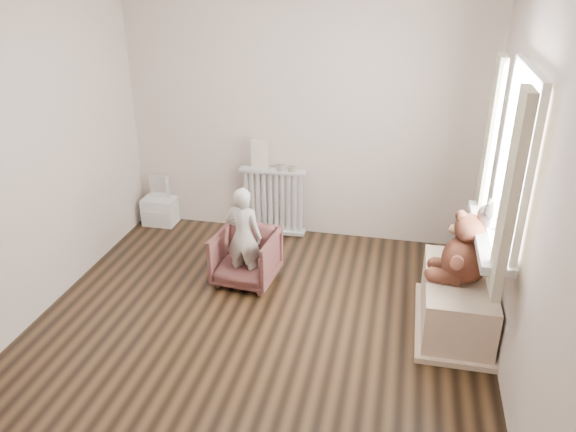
% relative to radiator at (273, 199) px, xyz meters
% --- Properties ---
extents(floor, '(3.60, 3.60, 0.01)m').
position_rel_radiator_xyz_m(floor, '(0.28, -1.68, -0.39)').
color(floor, black).
rests_on(floor, ground).
extents(back_wall, '(3.60, 0.02, 2.60)m').
position_rel_radiator_xyz_m(back_wall, '(0.28, 0.12, 0.91)').
color(back_wall, beige).
rests_on(back_wall, ground).
extents(front_wall, '(3.60, 0.02, 2.60)m').
position_rel_radiator_xyz_m(front_wall, '(0.28, -3.48, 0.91)').
color(front_wall, beige).
rests_on(front_wall, ground).
extents(left_wall, '(0.02, 3.60, 2.60)m').
position_rel_radiator_xyz_m(left_wall, '(-1.52, -1.68, 0.91)').
color(left_wall, beige).
rests_on(left_wall, ground).
extents(right_wall, '(0.02, 3.60, 2.60)m').
position_rel_radiator_xyz_m(right_wall, '(2.08, -1.68, 0.91)').
color(right_wall, beige).
rests_on(right_wall, ground).
extents(window, '(0.03, 0.90, 1.10)m').
position_rel_radiator_xyz_m(window, '(2.04, -1.38, 1.06)').
color(window, white).
rests_on(window, right_wall).
extents(window_sill, '(0.22, 1.10, 0.06)m').
position_rel_radiator_xyz_m(window_sill, '(1.95, -1.38, 0.48)').
color(window_sill, silver).
rests_on(window_sill, right_wall).
extents(curtain_left, '(0.06, 0.26, 1.30)m').
position_rel_radiator_xyz_m(curtain_left, '(1.93, -1.95, 1.00)').
color(curtain_left, beige).
rests_on(curtain_left, right_wall).
extents(curtain_right, '(0.06, 0.26, 1.30)m').
position_rel_radiator_xyz_m(curtain_right, '(1.93, -0.81, 1.00)').
color(curtain_right, beige).
rests_on(curtain_right, right_wall).
extents(radiator, '(0.68, 0.13, 0.72)m').
position_rel_radiator_xyz_m(radiator, '(0.00, 0.00, 0.00)').
color(radiator, silver).
rests_on(radiator, floor).
extents(paper_doll, '(0.18, 0.02, 0.30)m').
position_rel_radiator_xyz_m(paper_doll, '(-0.13, 0.00, 0.48)').
color(paper_doll, beige).
rests_on(paper_doll, radiator).
extents(tin_a, '(0.09, 0.09, 0.06)m').
position_rel_radiator_xyz_m(tin_a, '(0.08, 0.00, 0.36)').
color(tin_a, '#A59E8C').
rests_on(tin_a, radiator).
extents(tin_b, '(0.08, 0.08, 0.05)m').
position_rel_radiator_xyz_m(tin_b, '(0.20, 0.00, 0.35)').
color(tin_b, '#A59E8C').
rests_on(tin_b, radiator).
extents(toy_vanity, '(0.35, 0.25, 0.54)m').
position_rel_radiator_xyz_m(toy_vanity, '(-1.27, -0.03, -0.11)').
color(toy_vanity, silver).
rests_on(toy_vanity, floor).
extents(armchair, '(0.57, 0.58, 0.49)m').
position_rel_radiator_xyz_m(armchair, '(-0.01, -1.00, -0.15)').
color(armchair, brown).
rests_on(armchair, floor).
extents(child, '(0.35, 0.25, 0.91)m').
position_rel_radiator_xyz_m(child, '(-0.01, -1.05, 0.09)').
color(child, beige).
rests_on(child, armchair).
extents(toy_bench, '(0.52, 0.97, 0.46)m').
position_rel_radiator_xyz_m(toy_bench, '(1.80, -1.31, -0.19)').
color(toy_bench, beige).
rests_on(toy_bench, floor).
extents(teddy_bear, '(0.50, 0.41, 0.56)m').
position_rel_radiator_xyz_m(teddy_bear, '(1.81, -1.35, 0.28)').
color(teddy_bear, '#3B1B11').
rests_on(teddy_bear, toy_bench).
extents(plush_cat, '(0.21, 0.31, 0.25)m').
position_rel_radiator_xyz_m(plush_cat, '(1.94, -1.32, 0.61)').
color(plush_cat, '#6B615B').
rests_on(plush_cat, window_sill).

